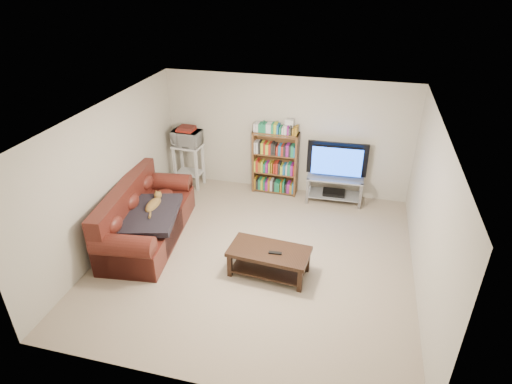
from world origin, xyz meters
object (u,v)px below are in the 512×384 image
(sofa, at_px, (144,220))
(bookshelf, at_px, (275,162))
(tv_stand, at_px, (335,185))
(coffee_table, at_px, (269,257))

(sofa, bearing_deg, bookshelf, 42.96)
(tv_stand, distance_m, bookshelf, 1.28)
(coffee_table, relative_size, tv_stand, 1.15)
(bookshelf, bearing_deg, tv_stand, -3.48)
(sofa, xyz_separation_m, bookshelf, (1.87, 2.21, 0.34))
(sofa, height_order, coffee_table, sofa)
(tv_stand, xyz_separation_m, bookshelf, (-1.24, 0.10, 0.32))
(tv_stand, height_order, bookshelf, bookshelf)
(tv_stand, bearing_deg, bookshelf, 173.60)
(bookshelf, bearing_deg, coffee_table, -78.78)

